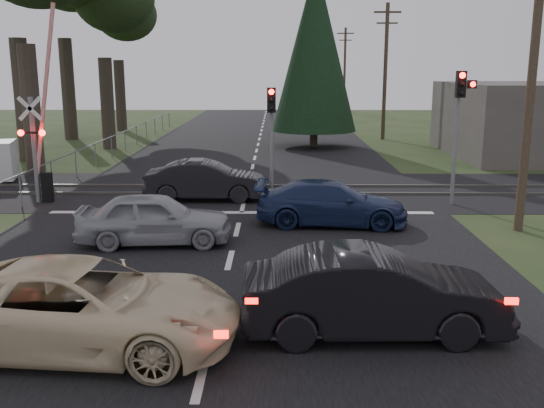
{
  "coord_description": "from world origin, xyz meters",
  "views": [
    {
      "loc": [
        1.19,
        -11.74,
        4.79
      ],
      "look_at": [
        1.07,
        3.78,
        1.3
      ],
      "focal_mm": 40.0,
      "sensor_mm": 36.0,
      "label": 1
    }
  ],
  "objects_px": {
    "crossing_signal": "(40,146)",
    "traffic_signal_right": "(460,112)",
    "silver_car": "(154,219)",
    "dark_car_far": "(206,180)",
    "utility_pole_mid": "(385,69)",
    "utility_pole_near": "(533,70)",
    "utility_pole_far": "(345,69)",
    "blue_sedan": "(331,203)",
    "dark_hatchback": "(373,294)",
    "traffic_signal_center": "(271,123)",
    "cream_coupe": "(81,306)"
  },
  "relations": [
    {
      "from": "dark_hatchback",
      "to": "utility_pole_near",
      "type": "bearing_deg",
      "value": -38.47
    },
    {
      "from": "dark_car_far",
      "to": "traffic_signal_right",
      "type": "bearing_deg",
      "value": -95.11
    },
    {
      "from": "traffic_signal_center",
      "to": "utility_pole_near",
      "type": "bearing_deg",
      "value": -31.95
    },
    {
      "from": "utility_pole_near",
      "to": "crossing_signal",
      "type": "bearing_deg",
      "value": 166.5
    },
    {
      "from": "crossing_signal",
      "to": "dark_hatchback",
      "type": "xyz_separation_m",
      "value": [
        10.23,
        -11.14,
        -1.27
      ]
    },
    {
      "from": "traffic_signal_right",
      "to": "silver_car",
      "type": "height_order",
      "value": "traffic_signal_right"
    },
    {
      "from": "crossing_signal",
      "to": "dark_hatchback",
      "type": "bearing_deg",
      "value": -47.43
    },
    {
      "from": "utility_pole_far",
      "to": "traffic_signal_right",
      "type": "bearing_deg",
      "value": -91.2
    },
    {
      "from": "traffic_signal_center",
      "to": "blue_sedan",
      "type": "relative_size",
      "value": 0.87
    },
    {
      "from": "blue_sedan",
      "to": "dark_car_far",
      "type": "relative_size",
      "value": 1.06
    },
    {
      "from": "utility_pole_mid",
      "to": "utility_pole_far",
      "type": "relative_size",
      "value": 1.0
    },
    {
      "from": "dark_car_far",
      "to": "utility_pole_far",
      "type": "bearing_deg",
      "value": -12.55
    },
    {
      "from": "utility_pole_mid",
      "to": "dark_car_far",
      "type": "relative_size",
      "value": 2.03
    },
    {
      "from": "crossing_signal",
      "to": "utility_pole_near",
      "type": "relative_size",
      "value": 0.77
    },
    {
      "from": "utility_pole_mid",
      "to": "crossing_signal",
      "type": "bearing_deg",
      "value": -127.97
    },
    {
      "from": "blue_sedan",
      "to": "dark_car_far",
      "type": "height_order",
      "value": "dark_car_far"
    },
    {
      "from": "traffic_signal_right",
      "to": "dark_hatchback",
      "type": "xyz_separation_m",
      "value": [
        -4.59,
        -10.82,
        -2.53
      ]
    },
    {
      "from": "crossing_signal",
      "to": "traffic_signal_right",
      "type": "bearing_deg",
      "value": -1.21
    },
    {
      "from": "dark_hatchback",
      "to": "traffic_signal_center",
      "type": "bearing_deg",
      "value": 7.8
    },
    {
      "from": "dark_car_far",
      "to": "utility_pole_mid",
      "type": "bearing_deg",
      "value": -26.74
    },
    {
      "from": "utility_pole_near",
      "to": "blue_sedan",
      "type": "height_order",
      "value": "utility_pole_near"
    },
    {
      "from": "utility_pole_near",
      "to": "utility_pole_far",
      "type": "relative_size",
      "value": 1.0
    },
    {
      "from": "traffic_signal_center",
      "to": "utility_pole_mid",
      "type": "height_order",
      "value": "utility_pole_mid"
    },
    {
      "from": "traffic_signal_right",
      "to": "utility_pole_mid",
      "type": "relative_size",
      "value": 0.52
    },
    {
      "from": "traffic_signal_right",
      "to": "dark_car_far",
      "type": "distance_m",
      "value": 9.37
    },
    {
      "from": "dark_hatchback",
      "to": "blue_sedan",
      "type": "distance_m",
      "value": 8.0
    },
    {
      "from": "utility_pole_far",
      "to": "blue_sedan",
      "type": "xyz_separation_m",
      "value": [
        -5.6,
        -48.35,
        -4.04
      ]
    },
    {
      "from": "utility_pole_near",
      "to": "dark_hatchback",
      "type": "xyz_separation_m",
      "value": [
        -5.55,
        -7.35,
        -3.94
      ]
    },
    {
      "from": "traffic_signal_right",
      "to": "silver_car",
      "type": "relative_size",
      "value": 1.11
    },
    {
      "from": "dark_hatchback",
      "to": "dark_car_far",
      "type": "height_order",
      "value": "dark_hatchback"
    },
    {
      "from": "utility_pole_far",
      "to": "dark_car_far",
      "type": "bearing_deg",
      "value": -102.5
    },
    {
      "from": "silver_car",
      "to": "utility_pole_mid",
      "type": "bearing_deg",
      "value": -27.03
    },
    {
      "from": "traffic_signal_right",
      "to": "blue_sedan",
      "type": "height_order",
      "value": "traffic_signal_right"
    },
    {
      "from": "utility_pole_near",
      "to": "traffic_signal_right",
      "type": "bearing_deg",
      "value": 105.34
    },
    {
      "from": "blue_sedan",
      "to": "traffic_signal_right",
      "type": "bearing_deg",
      "value": -54.52
    },
    {
      "from": "cream_coupe",
      "to": "dark_hatchback",
      "type": "height_order",
      "value": "dark_hatchback"
    },
    {
      "from": "utility_pole_near",
      "to": "utility_pole_far",
      "type": "xyz_separation_m",
      "value": [
        0.0,
        49.0,
        0.0
      ]
    },
    {
      "from": "dark_hatchback",
      "to": "dark_car_far",
      "type": "bearing_deg",
      "value": 19.2
    },
    {
      "from": "crossing_signal",
      "to": "blue_sedan",
      "type": "height_order",
      "value": "crossing_signal"
    },
    {
      "from": "cream_coupe",
      "to": "silver_car",
      "type": "relative_size",
      "value": 1.3
    },
    {
      "from": "utility_pole_near",
      "to": "traffic_signal_center",
      "type": "bearing_deg",
      "value": 148.05
    },
    {
      "from": "traffic_signal_center",
      "to": "utility_pole_near",
      "type": "relative_size",
      "value": 0.46
    },
    {
      "from": "crossing_signal",
      "to": "silver_car",
      "type": "height_order",
      "value": "crossing_signal"
    },
    {
      "from": "dark_hatchback",
      "to": "dark_car_far",
      "type": "distance_m",
      "value": 12.41
    },
    {
      "from": "utility_pole_near",
      "to": "silver_car",
      "type": "relative_size",
      "value": 2.12
    },
    {
      "from": "dark_car_far",
      "to": "crossing_signal",
      "type": "bearing_deg",
      "value": 94.67
    },
    {
      "from": "utility_pole_mid",
      "to": "utility_pole_far",
      "type": "bearing_deg",
      "value": 90.0
    },
    {
      "from": "traffic_signal_right",
      "to": "utility_pole_near",
      "type": "height_order",
      "value": "utility_pole_near"
    },
    {
      "from": "crossing_signal",
      "to": "utility_pole_near",
      "type": "xyz_separation_m",
      "value": [
        15.77,
        -3.79,
        2.67
      ]
    },
    {
      "from": "utility_pole_mid",
      "to": "dark_hatchback",
      "type": "height_order",
      "value": "utility_pole_mid"
    }
  ]
}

